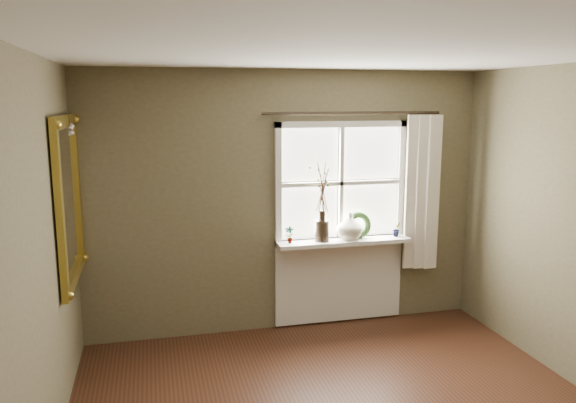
% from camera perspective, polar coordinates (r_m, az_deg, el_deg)
% --- Properties ---
extents(ceiling, '(4.50, 4.50, 0.00)m').
position_cam_1_polar(ceiling, '(3.36, 9.41, 15.15)').
color(ceiling, silver).
rests_on(ceiling, ground).
extents(wall_back, '(4.00, 0.10, 2.60)m').
position_cam_1_polar(wall_back, '(5.63, -0.19, -0.02)').
color(wall_back, brown).
rests_on(wall_back, ground).
extents(wall_left, '(0.10, 4.50, 2.60)m').
position_cam_1_polar(wall_left, '(3.33, -26.35, -8.45)').
color(wall_left, brown).
rests_on(wall_left, ground).
extents(window_frame, '(1.36, 0.06, 1.24)m').
position_cam_1_polar(window_frame, '(5.68, 5.38, 1.87)').
color(window_frame, silver).
rests_on(window_frame, wall_back).
extents(window_sill, '(1.36, 0.26, 0.04)m').
position_cam_1_polar(window_sill, '(5.70, 5.64, -4.06)').
color(window_sill, silver).
rests_on(window_sill, wall_back).
extents(window_apron, '(1.36, 0.04, 0.88)m').
position_cam_1_polar(window_apron, '(5.92, 5.21, -7.94)').
color(window_apron, silver).
rests_on(window_apron, ground).
extents(dark_jug, '(0.15, 0.15, 0.21)m').
position_cam_1_polar(dark_jug, '(5.60, 3.47, -2.97)').
color(dark_jug, black).
rests_on(dark_jug, window_sill).
extents(cream_vase, '(0.27, 0.27, 0.27)m').
position_cam_1_polar(cream_vase, '(5.68, 6.30, -2.49)').
color(cream_vase, silver).
rests_on(cream_vase, window_sill).
extents(wreath, '(0.28, 0.15, 0.28)m').
position_cam_1_polar(wreath, '(5.77, 7.20, -2.66)').
color(wreath, '#27441E').
rests_on(wreath, window_sill).
extents(potted_plant_left, '(0.10, 0.09, 0.17)m').
position_cam_1_polar(potted_plant_left, '(5.52, 0.15, -3.38)').
color(potted_plant_left, '#27441E').
rests_on(potted_plant_left, window_sill).
extents(potted_plant_right, '(0.10, 0.09, 0.16)m').
position_cam_1_polar(potted_plant_right, '(5.89, 10.99, -2.75)').
color(potted_plant_right, '#27441E').
rests_on(potted_plant_right, window_sill).
extents(curtain, '(0.36, 0.12, 1.59)m').
position_cam_1_polar(curtain, '(5.94, 13.35, 0.88)').
color(curtain, beige).
rests_on(curtain, wall_back).
extents(curtain_rod, '(1.84, 0.03, 0.03)m').
position_cam_1_polar(curtain_rod, '(5.60, 6.68, 8.92)').
color(curtain_rod, black).
rests_on(curtain_rod, wall_back).
extents(gilt_mirror, '(0.10, 1.15, 1.37)m').
position_cam_1_polar(gilt_mirror, '(4.89, -21.37, 0.19)').
color(gilt_mirror, white).
rests_on(gilt_mirror, wall_left).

